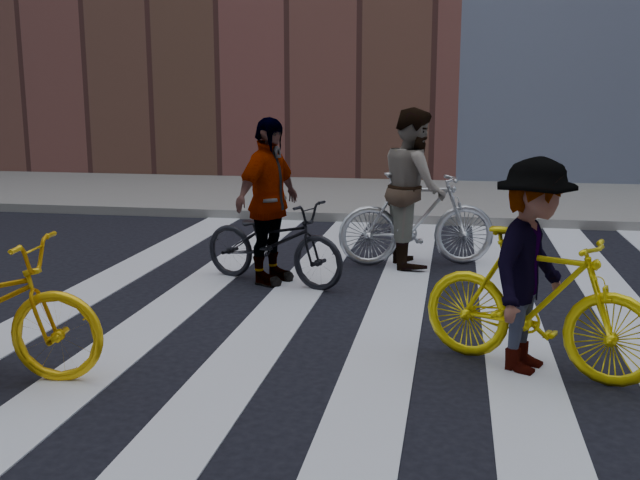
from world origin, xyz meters
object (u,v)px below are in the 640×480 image
(bike_yellow_right, at_px, (537,301))
(rider_rear, at_px, (268,202))
(bike_silver_mid, at_px, (417,219))
(bike_dark_rear, at_px, (273,242))
(rider_right, at_px, (532,266))
(rider_mid, at_px, (414,188))

(bike_yellow_right, height_order, rider_rear, rider_rear)
(bike_yellow_right, bearing_deg, bike_silver_mid, 42.37)
(bike_yellow_right, height_order, bike_dark_rear, bike_yellow_right)
(bike_silver_mid, bearing_deg, bike_yellow_right, -176.36)
(rider_right, height_order, rider_rear, rider_rear)
(bike_silver_mid, xyz_separation_m, rider_mid, (-0.05, 0.00, 0.39))
(bike_silver_mid, relative_size, rider_mid, 1.00)
(bike_silver_mid, height_order, rider_right, rider_right)
(bike_dark_rear, height_order, rider_mid, rider_mid)
(rider_mid, height_order, rider_rear, rider_mid)
(bike_yellow_right, bearing_deg, rider_mid, 43.12)
(rider_right, xyz_separation_m, rider_rear, (-2.62, 2.25, 0.10))
(rider_rear, bearing_deg, bike_yellow_right, -109.55)
(bike_silver_mid, bearing_deg, rider_right, -177.12)
(rider_mid, bearing_deg, bike_yellow_right, -175.61)
(bike_dark_rear, bearing_deg, bike_silver_mid, -31.84)
(rider_rear, bearing_deg, rider_mid, -31.84)
(bike_yellow_right, relative_size, rider_mid, 0.95)
(rider_mid, height_order, rider_right, rider_mid)
(rider_rear, bearing_deg, bike_silver_mid, -32.73)
(bike_yellow_right, xyz_separation_m, rider_mid, (-1.14, 3.43, 0.42))
(bike_dark_rear, bearing_deg, rider_right, -110.63)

